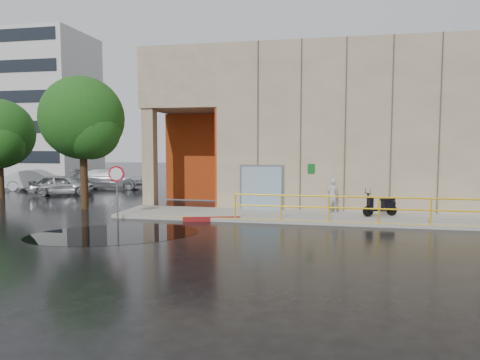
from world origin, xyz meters
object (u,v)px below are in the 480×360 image
(scooter, at_px, (381,200))
(stop_sign, at_px, (117,180))
(red_curb, at_px, (212,219))
(car_b, at_px, (37,180))
(person, at_px, (332,196))
(car_a, at_px, (62,185))
(car_c, at_px, (110,179))
(tree_near, at_px, (84,121))

(scooter, xyz_separation_m, stop_sign, (-10.98, -2.28, 0.86))
(scooter, bearing_deg, red_curb, 171.06)
(scooter, distance_m, car_b, 23.52)
(person, distance_m, scooter, 2.05)
(car_a, bearing_deg, car_c, -38.92)
(stop_sign, distance_m, car_a, 11.03)
(car_b, bearing_deg, car_a, -134.20)
(car_a, bearing_deg, person, -131.54)
(car_c, bearing_deg, scooter, -130.71)
(red_curb, height_order, car_a, car_a)
(person, height_order, red_curb, person)
(stop_sign, xyz_separation_m, tree_near, (-2.96, 2.59, 2.63))
(car_a, xyz_separation_m, car_b, (-3.48, 2.26, 0.06))
(person, bearing_deg, red_curb, -3.72)
(stop_sign, bearing_deg, car_c, 126.54)
(stop_sign, relative_size, car_b, 0.53)
(person, distance_m, car_c, 18.20)
(person, bearing_deg, tree_near, -27.01)
(car_a, relative_size, car_b, 0.88)
(stop_sign, distance_m, car_c, 13.75)
(scooter, xyz_separation_m, car_c, (-17.66, 9.71, -0.10))
(scooter, relative_size, car_b, 0.37)
(car_a, distance_m, car_c, 4.34)
(person, xyz_separation_m, car_b, (-20.19, 7.35, -0.21))
(car_c, bearing_deg, stop_sign, -162.78)
(red_curb, relative_size, car_c, 0.47)
(stop_sign, bearing_deg, person, 24.14)
(person, xyz_separation_m, scooter, (2.01, -0.42, -0.08))
(car_a, relative_size, tree_near, 0.59)
(car_a, bearing_deg, stop_sign, -159.73)
(red_curb, xyz_separation_m, car_a, (-11.75, 7.27, 0.57))
(person, relative_size, red_curb, 0.65)
(red_curb, bearing_deg, car_a, 148.24)
(person, xyz_separation_m, stop_sign, (-8.97, -2.69, 0.78))
(scooter, bearing_deg, stop_sign, 168.53)
(car_b, bearing_deg, person, -121.11)
(red_curb, bearing_deg, car_c, 132.93)
(tree_near, bearing_deg, car_c, 111.59)
(red_curb, xyz_separation_m, car_b, (-15.23, 9.54, 0.63))
(car_a, distance_m, tree_near, 7.96)
(scooter, height_order, car_c, car_c)
(car_b, bearing_deg, scooter, -120.40)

